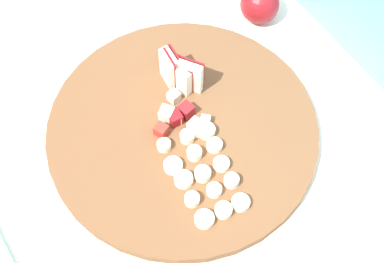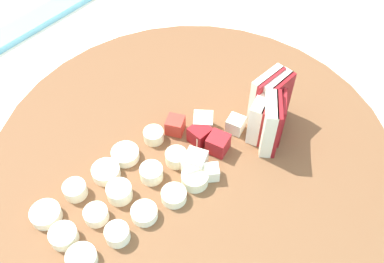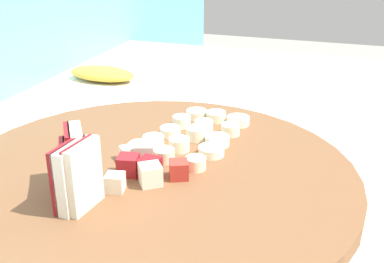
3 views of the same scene
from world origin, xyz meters
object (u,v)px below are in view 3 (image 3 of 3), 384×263
Objects in this scene: cutting_board at (153,177)px; apple_dice_pile at (144,165)px; apple_wedge_fan at (77,170)px; banana_peel at (102,74)px; banana_slice_rows at (194,135)px.

cutting_board is 0.02m from apple_dice_pile.
apple_wedge_fan reaches higher than banana_peel.
apple_wedge_fan is 0.76× the size of apple_dice_pile.
banana_slice_rows is at bearing -11.29° from cutting_board.
cutting_board is at bearing 168.71° from banana_slice_rows.
apple_dice_pile reaches higher than cutting_board.
apple_dice_pile is 0.78× the size of banana_peel.
banana_peel is (0.40, 0.20, -0.04)m from apple_wedge_fan.
cutting_board is 0.09m from banana_slice_rows.
apple_dice_pile is at bearing 160.37° from cutting_board.
apple_wedge_fan is at bearing 151.00° from cutting_board.
apple_wedge_fan reaches higher than cutting_board.
banana_slice_rows is (0.17, -0.06, -0.02)m from apple_wedge_fan.
apple_wedge_fan is 0.45× the size of banana_slice_rows.
banana_slice_rows is 1.32× the size of banana_peel.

